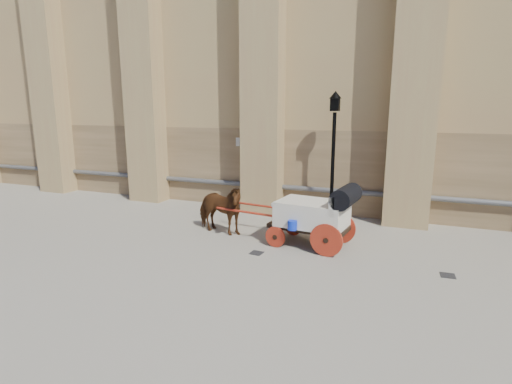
% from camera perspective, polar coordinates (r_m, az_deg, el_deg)
% --- Properties ---
extents(ground, '(90.00, 90.00, 0.00)m').
position_cam_1_polar(ground, '(11.37, -0.68, -7.46)').
color(ground, gray).
rests_on(ground, ground).
extents(horse, '(1.96, 1.19, 1.54)m').
position_cam_1_polar(horse, '(12.15, -5.28, -2.42)').
color(horse, '#572F10').
rests_on(horse, ground).
extents(carriage, '(4.17, 1.62, 1.78)m').
position_cam_1_polar(carriage, '(11.05, 8.68, -2.98)').
color(carriage, black).
rests_on(carriage, ground).
extents(street_lamp, '(0.40, 0.40, 4.30)m').
position_cam_1_polar(street_lamp, '(13.44, 10.96, 5.45)').
color(street_lamp, black).
rests_on(street_lamp, ground).
extents(drain_grate_near, '(0.35, 0.35, 0.01)m').
position_cam_1_polar(drain_grate_near, '(10.70, 0.07, -8.70)').
color(drain_grate_near, black).
rests_on(drain_grate_near, ground).
extents(drain_grate_far, '(0.34, 0.34, 0.01)m').
position_cam_1_polar(drain_grate_far, '(10.36, 25.72, -10.69)').
color(drain_grate_far, black).
rests_on(drain_grate_far, ground).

